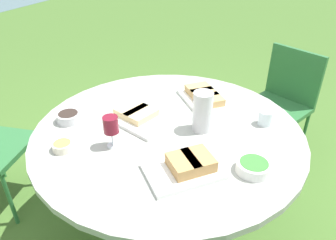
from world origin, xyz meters
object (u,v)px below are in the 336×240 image
at_px(chair_near_right, 283,97).
at_px(wine_glass, 111,126).
at_px(dining_table, 168,143).
at_px(water_pitcher, 203,111).

bearing_deg(chair_near_right, wine_glass, 157.15).
height_order(chair_near_right, wine_glass, wine_glass).
xyz_separation_m(dining_table, water_pitcher, (0.09, -0.16, 0.21)).
height_order(dining_table, wine_glass, wine_glass).
distance_m(dining_table, water_pitcher, 0.27).
relative_size(dining_table, chair_near_right, 1.64).
relative_size(chair_near_right, wine_glass, 5.26).
bearing_deg(water_pitcher, wine_glass, 136.45).
bearing_deg(water_pitcher, dining_table, 119.05).
bearing_deg(dining_table, wine_glass, 146.40).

